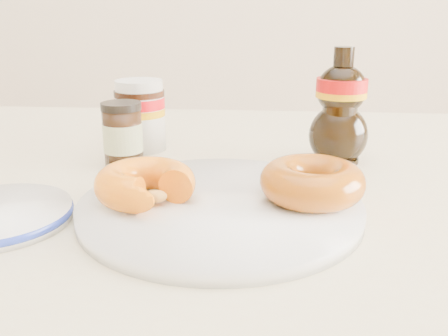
# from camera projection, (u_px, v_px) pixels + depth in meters

# --- Properties ---
(dining_table) EXTENTS (1.40, 0.90, 0.75)m
(dining_table) POSITION_uv_depth(u_px,v_px,m) (201.00, 239.00, 0.66)
(dining_table) COLOR beige
(dining_table) RESTS_ON ground
(plate) EXTENTS (0.30, 0.30, 0.02)m
(plate) POSITION_uv_depth(u_px,v_px,m) (220.00, 206.00, 0.54)
(plate) COLOR white
(plate) RESTS_ON dining_table
(donut_bitten) EXTENTS (0.12, 0.12, 0.04)m
(donut_bitten) POSITION_uv_depth(u_px,v_px,m) (145.00, 183.00, 0.53)
(donut_bitten) COLOR #F69D0E
(donut_bitten) RESTS_ON plate
(donut_whole) EXTENTS (0.12, 0.12, 0.04)m
(donut_whole) POSITION_uv_depth(u_px,v_px,m) (312.00, 181.00, 0.53)
(donut_whole) COLOR #8F4B09
(donut_whole) RESTS_ON plate
(nutella_jar) EXTENTS (0.08, 0.08, 0.11)m
(nutella_jar) POSITION_uv_depth(u_px,v_px,m) (140.00, 112.00, 0.76)
(nutella_jar) COLOR white
(nutella_jar) RESTS_ON dining_table
(syrup_bottle) EXTENTS (0.10, 0.09, 0.16)m
(syrup_bottle) POSITION_uv_depth(u_px,v_px,m) (340.00, 106.00, 0.69)
(syrup_bottle) COLOR black
(syrup_bottle) RESTS_ON dining_table
(dark_jar) EXTENTS (0.06, 0.06, 0.09)m
(dark_jar) POSITION_uv_depth(u_px,v_px,m) (123.00, 135.00, 0.69)
(dark_jar) COLOR black
(dark_jar) RESTS_ON dining_table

